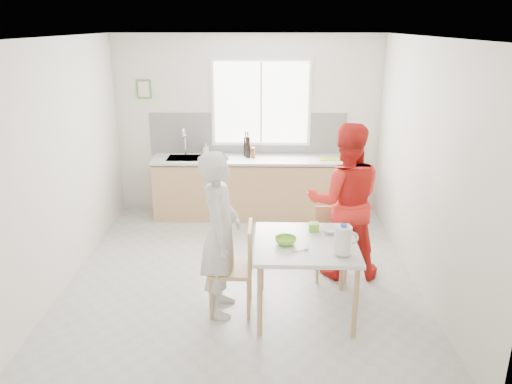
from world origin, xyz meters
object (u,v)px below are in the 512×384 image
bowl_green (286,241)px  wine_bottle_b (246,146)px  dining_table (305,249)px  wine_bottle_a (248,147)px  bowl_white (333,230)px  person_red (345,201)px  chair_left (238,264)px  person_white (220,234)px  milk_jug (343,240)px  chair_far (330,239)px

bowl_green → wine_bottle_b: 2.91m
dining_table → wine_bottle_a: wine_bottle_a is taller
bowl_white → wine_bottle_b: (-0.99, 2.57, 0.26)m
person_red → dining_table: bearing=59.7°
bowl_green → dining_table: bearing=13.2°
chair_left → bowl_green: (0.48, -0.06, 0.29)m
dining_table → chair_left: 0.70m
dining_table → wine_bottle_b: wine_bottle_b is taller
person_white → milk_jug: 1.21m
person_white → wine_bottle_b: size_ratio=5.66×
bowl_green → person_red: bearing=51.4°
person_white → person_red: 1.58m
person_white → bowl_green: person_white is taller
person_red → wine_bottle_a: person_red is taller
milk_jug → wine_bottle_a: wine_bottle_a is taller
dining_table → milk_jug: bearing=-41.7°
bowl_green → bowl_white: bowl_green is taller
person_red → milk_jug: bearing=81.5°
dining_table → milk_jug: 0.49m
chair_far → bowl_green: (-0.56, -0.85, 0.36)m
chair_far → wine_bottle_a: bearing=118.9°
person_red → wine_bottle_a: size_ratio=5.67×
chair_far → chair_left: bearing=-141.7°
chair_left → milk_jug: (1.00, -0.30, 0.41)m
chair_left → milk_jug: milk_jug is taller
dining_table → chair_far: chair_far is taller
bowl_green → wine_bottle_b: bearing=99.7°
bowl_green → wine_bottle_b: wine_bottle_b is taller
chair_left → person_white: bearing=-90.0°
dining_table → bowl_white: size_ratio=4.46×
dining_table → person_white: (-0.85, 0.01, 0.15)m
chair_far → person_red: (0.14, 0.03, 0.46)m
dining_table → chair_far: size_ratio=1.26×
dining_table → milk_jug: size_ratio=3.56×
person_white → bowl_white: bearing=-77.7°
person_red → wine_bottle_b: 2.31m
chair_far → wine_bottle_a: (-1.02, 1.91, 0.63)m
person_red → wine_bottle_a: (-1.16, 1.88, 0.17)m
person_white → bowl_green: (0.64, -0.06, -0.04)m
bowl_white → wine_bottle_b: wine_bottle_b is taller
bowl_white → person_white: bearing=-168.6°
dining_table → wine_bottle_a: 2.82m
milk_jug → dining_table: bearing=139.2°
person_red → bowl_green: (-0.71, -0.88, -0.09)m
bowl_white → wine_bottle_a: bearing=111.2°
wine_bottle_a → wine_bottle_b: 0.10m
person_white → bowl_white: 1.17m
chair_left → person_red: size_ratio=0.52×
chair_far → milk_jug: bearing=-91.3°
chair_far → wine_bottle_b: size_ratio=2.72×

